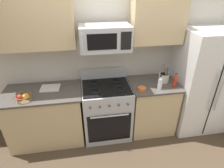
{
  "coord_description": "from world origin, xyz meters",
  "views": [
    {
      "loc": [
        -0.31,
        -1.81,
        2.35
      ],
      "look_at": [
        0.07,
        0.52,
        1.03
      ],
      "focal_mm": 29.55,
      "sensor_mm": 36.0,
      "label": 1
    }
  ],
  "objects": [
    {
      "name": "upper_cabinets_left",
      "position": [
        -0.98,
        0.83,
        1.9
      ],
      "size": [
        1.15,
        0.34,
        0.75
      ],
      "color": "tan"
    },
    {
      "name": "utensil_crock",
      "position": [
        0.95,
        0.68,
        0.99
      ],
      "size": [
        0.16,
        0.16,
        0.33
      ],
      "color": "white",
      "rests_on": "counter_right"
    },
    {
      "name": "upper_cabinets_right",
      "position": [
        0.78,
        0.83,
        1.9
      ],
      "size": [
        0.76,
        0.34,
        0.75
      ],
      "color": "tan"
    },
    {
      "name": "counter_right",
      "position": [
        0.78,
        0.65,
        0.46
      ],
      "size": [
        0.77,
        0.65,
        0.91
      ],
      "color": "tan",
      "rests_on": "ground"
    },
    {
      "name": "prep_bowl",
      "position": [
        0.52,
        0.47,
        0.94
      ],
      "size": [
        0.13,
        0.13,
        0.05
      ],
      "color": "#D1662D",
      "rests_on": "counter_right"
    },
    {
      "name": "range_oven",
      "position": [
        -0.0,
        0.66,
        0.47
      ],
      "size": [
        0.76,
        0.7,
        1.09
      ],
      "color": "#B2B5BA",
      "rests_on": "ground"
    },
    {
      "name": "counter_left",
      "position": [
        -0.97,
        0.65,
        0.46
      ],
      "size": [
        1.16,
        0.65,
        0.91
      ],
      "color": "tan",
      "rests_on": "ground"
    },
    {
      "name": "refrigerator",
      "position": [
        1.61,
        0.64,
        0.87
      ],
      "size": [
        0.86,
        0.76,
        1.74
      ],
      "color": "silver",
      "rests_on": "ground"
    },
    {
      "name": "cutting_board",
      "position": [
        -0.85,
        0.75,
        0.92
      ],
      "size": [
        0.3,
        0.23,
        0.02
      ],
      "primitive_type": "cube",
      "rotation": [
        0.0,
        0.0,
        -0.04
      ],
      "color": "silver",
      "rests_on": "counter_left"
    },
    {
      "name": "microwave",
      "position": [
        -0.0,
        0.68,
        1.68
      ],
      "size": [
        0.69,
        0.44,
        0.33
      ],
      "color": "#B2B5BA"
    },
    {
      "name": "bottle_hot_sauce",
      "position": [
        1.06,
        0.51,
        1.01
      ],
      "size": [
        0.06,
        0.06,
        0.23
      ],
      "color": "red",
      "rests_on": "counter_right"
    },
    {
      "name": "fruit_basket",
      "position": [
        -1.17,
        0.48,
        0.96
      ],
      "size": [
        0.22,
        0.22,
        0.1
      ],
      "color": "brown",
      "rests_on": "counter_left"
    },
    {
      "name": "wall_back",
      "position": [
        0.0,
        1.05,
        1.3
      ],
      "size": [
        8.0,
        0.1,
        2.6
      ],
      "primitive_type": "cube",
      "color": "beige",
      "rests_on": "ground"
    },
    {
      "name": "ground_plane",
      "position": [
        0.0,
        0.0,
        0.0
      ],
      "size": [
        16.0,
        16.0,
        0.0
      ],
      "primitive_type": "plane",
      "color": "#473828"
    },
    {
      "name": "bottle_vinegar",
      "position": [
        0.8,
        0.49,
        1.01
      ],
      "size": [
        0.07,
        0.07,
        0.22
      ],
      "color": "silver",
      "rests_on": "counter_right"
    }
  ]
}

